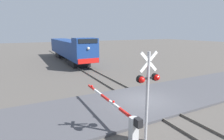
{
  "coord_description": "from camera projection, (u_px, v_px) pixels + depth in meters",
  "views": [
    {
      "loc": [
        -7.97,
        -10.32,
        5.23
      ],
      "look_at": [
        -0.88,
        3.36,
        1.88
      ],
      "focal_mm": 28.99,
      "sensor_mm": 36.0,
      "label": 1
    }
  ],
  "objects": [
    {
      "name": "ground_plane",
      "position": [
        143.0,
        102.0,
        13.65
      ],
      "size": [
        160.0,
        160.0,
        0.0
      ],
      "primitive_type": "plane",
      "color": "#514C47"
    },
    {
      "name": "rail_track_left",
      "position": [
        135.0,
        102.0,
        13.31
      ],
      "size": [
        0.08,
        80.0,
        0.15
      ],
      "primitive_type": "cube",
      "color": "#59544C",
      "rests_on": "ground_plane"
    },
    {
      "name": "rail_track_right",
      "position": [
        150.0,
        99.0,
        13.96
      ],
      "size": [
        0.08,
        80.0,
        0.15
      ],
      "primitive_type": "cube",
      "color": "#59544C",
      "rests_on": "ground_plane"
    },
    {
      "name": "road_surface",
      "position": [
        143.0,
        101.0,
        13.63
      ],
      "size": [
        36.0,
        5.94,
        0.16
      ],
      "primitive_type": "cube",
      "color": "#47474C",
      "rests_on": "ground_plane"
    },
    {
      "name": "locomotive",
      "position": [
        70.0,
        49.0,
        31.28
      ],
      "size": [
        3.04,
        19.14,
        4.3
      ],
      "color": "black",
      "rests_on": "ground_plane"
    },
    {
      "name": "crossing_signal",
      "position": [
        148.0,
        87.0,
        8.18
      ],
      "size": [
        1.18,
        0.33,
        4.37
      ],
      "color": "#ADADB2",
      "rests_on": "ground_plane"
    },
    {
      "name": "crossing_gate",
      "position": [
        124.0,
        117.0,
        9.33
      ],
      "size": [
        0.36,
        6.62,
        1.37
      ],
      "color": "silver",
      "rests_on": "ground_plane"
    }
  ]
}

